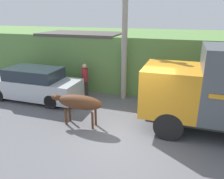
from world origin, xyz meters
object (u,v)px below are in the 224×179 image
object	(u,v)px
parked_suv	(33,84)
pedestrian_on_hill	(85,78)
brown_cow	(79,102)
utility_pole	(124,40)

from	to	relation	value
parked_suv	pedestrian_on_hill	distance (m)	2.58
pedestrian_on_hill	parked_suv	bearing A→B (deg)	4.01
brown_cow	utility_pole	xyz separation A→B (m)	(0.85, 3.29, 2.00)
parked_suv	brown_cow	bearing A→B (deg)	-28.10
brown_cow	pedestrian_on_hill	size ratio (longest dim) A/B	1.25
brown_cow	parked_suv	size ratio (longest dim) A/B	0.44
brown_cow	parked_suv	xyz separation A→B (m)	(-3.38, 1.71, -0.15)
parked_suv	utility_pole	size ratio (longest dim) A/B	0.85
brown_cow	parked_suv	distance (m)	3.79
brown_cow	pedestrian_on_hill	bearing A→B (deg)	119.96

